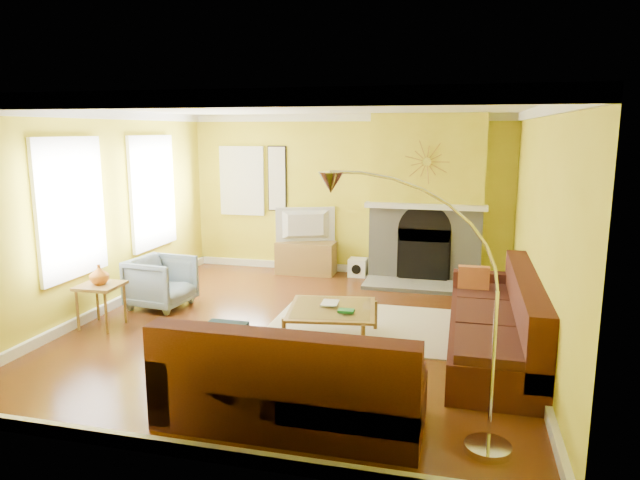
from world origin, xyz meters
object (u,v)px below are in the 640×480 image
(coffee_table, at_px, (332,323))
(side_table, at_px, (102,305))
(arc_lamp, at_px, (417,314))
(media_console, at_px, (306,258))
(sectional_sofa, at_px, (379,321))
(armchair, at_px, (161,282))

(coffee_table, relative_size, side_table, 1.82)
(coffee_table, height_order, arc_lamp, arc_lamp)
(arc_lamp, bearing_deg, media_console, 114.35)
(sectional_sofa, distance_m, side_table, 3.55)
(media_console, bearing_deg, sectional_sofa, -63.01)
(media_console, height_order, armchair, armchair)
(sectional_sofa, height_order, side_table, sectional_sofa)
(media_console, distance_m, armchair, 2.74)
(media_console, bearing_deg, armchair, -121.85)
(sectional_sofa, relative_size, side_table, 6.94)
(coffee_table, height_order, media_console, media_console)
(sectional_sofa, relative_size, arc_lamp, 1.80)
(coffee_table, distance_m, media_console, 3.20)
(arc_lamp, bearing_deg, coffee_table, 118.93)
(media_console, height_order, arc_lamp, arc_lamp)
(coffee_table, distance_m, arc_lamp, 2.49)
(sectional_sofa, bearing_deg, media_console, 116.99)
(side_table, bearing_deg, arc_lamp, -23.80)
(side_table, height_order, arc_lamp, arc_lamp)
(coffee_table, xyz_separation_m, side_table, (-2.91, -0.27, 0.08))
(sectional_sofa, xyz_separation_m, side_table, (-3.54, 0.24, -0.17))
(media_console, relative_size, side_table, 1.82)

